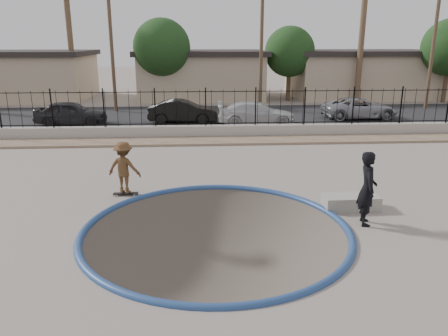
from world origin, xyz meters
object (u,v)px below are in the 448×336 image
concrete_ledge (351,202)px  car_b (183,111)px  car_d (360,108)px  videographer (367,188)px  car_a (71,113)px  skater (124,170)px  skateboard (126,193)px  car_c (257,113)px

concrete_ledge → car_b: car_b is taller
car_b → car_d: bearing=-83.6°
car_b → videographer: bearing=-158.1°
videographer → car_a: (-11.66, 14.85, -0.28)m
skater → car_a: 13.13m
car_a → car_d: bearing=-87.1°
videographer → skater: bearing=78.5°
car_a → skater: bearing=-158.3°
car_a → car_d: car_a is taller
car_b → concrete_ledge: bearing=-156.7°
videographer → car_b: bearing=29.2°
skateboard → car_a: bearing=109.7°
car_b → car_d: car_b is taller
car_d → concrete_ledge: bearing=156.0°
concrete_ledge → car_b: (-5.24, 14.00, 0.50)m
skater → car_d: skater is taller
car_a → concrete_ledge: bearing=-139.9°
skater → car_a: (-4.91, 12.18, -0.10)m
car_c → car_b: bearing=81.2°
car_c → car_d: 6.83m
skater → skateboard: skater is taller
concrete_ledge → skater: bearing=166.9°
car_d → skateboard: bearing=133.7°
concrete_ledge → car_c: car_c is taller
skateboard → car_c: size_ratio=0.18×
skateboard → videographer: videographer is taller
skater → skateboard: (0.00, 0.00, -0.77)m
skateboard → car_c: 12.89m
car_a → car_b: car_a is taller
car_b → car_c: bearing=-99.2°
skateboard → concrete_ledge: 6.93m
car_d → car_b: bearing=90.7°
car_a → car_d: 17.33m
car_a → car_c: 10.68m
skateboard → car_d: 18.06m
videographer → car_b: 15.98m
car_a → skateboard: bearing=-158.3°
car_c → videographer: bearing=-172.8°
concrete_ledge → car_d: size_ratio=0.35×
videographer → car_a: videographer is taller
skateboard → videographer: size_ratio=0.40×
car_b → car_d: (10.88, 0.70, -0.03)m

